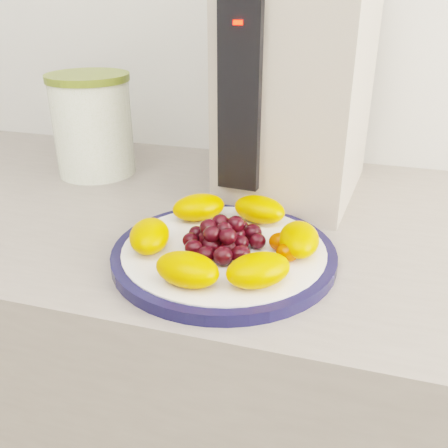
% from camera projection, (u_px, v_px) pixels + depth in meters
% --- Properties ---
extents(counter, '(3.50, 0.60, 0.90)m').
position_uv_depth(counter, '(200.00, 418.00, 0.98)').
color(counter, gray).
rests_on(counter, floor).
extents(cabinet_face, '(3.48, 0.58, 0.84)m').
position_uv_depth(cabinet_face, '(201.00, 429.00, 0.99)').
color(cabinet_face, brown).
rests_on(cabinet_face, floor).
extents(plate_rim, '(0.28, 0.28, 0.01)m').
position_uv_depth(plate_rim, '(224.00, 254.00, 0.63)').
color(plate_rim, '#121339').
rests_on(plate_rim, counter).
extents(plate_face, '(0.26, 0.26, 0.02)m').
position_uv_depth(plate_face, '(224.00, 253.00, 0.63)').
color(plate_face, white).
rests_on(plate_face, counter).
extents(canister, '(0.15, 0.15, 0.17)m').
position_uv_depth(canister, '(93.00, 128.00, 0.89)').
color(canister, '#567212').
rests_on(canister, counter).
extents(canister_lid, '(0.16, 0.16, 0.01)m').
position_uv_depth(canister_lid, '(87.00, 77.00, 0.86)').
color(canister_lid, olive).
rests_on(canister_lid, canister).
extents(appliance_body, '(0.22, 0.29, 0.34)m').
position_uv_depth(appliance_body, '(300.00, 87.00, 0.78)').
color(appliance_body, '#B3A798').
rests_on(appliance_body, counter).
extents(appliance_panel, '(0.06, 0.02, 0.25)m').
position_uv_depth(appliance_panel, '(240.00, 99.00, 0.67)').
color(appliance_panel, black).
rests_on(appliance_panel, appliance_body).
extents(appliance_led, '(0.01, 0.01, 0.01)m').
position_uv_depth(appliance_led, '(238.00, 22.00, 0.62)').
color(appliance_led, '#FF0C05').
rests_on(appliance_led, appliance_panel).
extents(fruit_plate, '(0.24, 0.24, 0.04)m').
position_uv_depth(fruit_plate, '(228.00, 237.00, 0.62)').
color(fruit_plate, orange).
rests_on(fruit_plate, plate_face).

